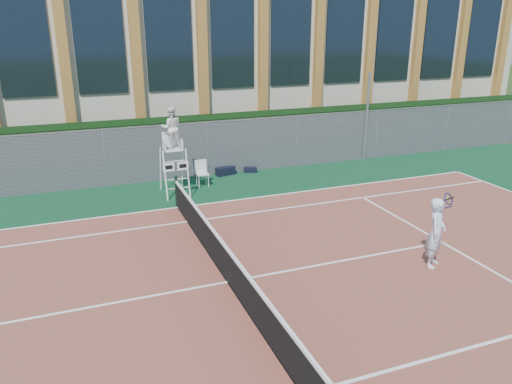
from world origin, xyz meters
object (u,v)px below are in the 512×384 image
object	(u,v)px
umpire_chair	(172,130)
plastic_chair	(202,171)
tennis_player	(436,232)
steel_pole	(367,117)

from	to	relation	value
umpire_chair	plastic_chair	distance (m)	2.20
tennis_player	plastic_chair	bearing A→B (deg)	113.64
umpire_chair	plastic_chair	bearing A→B (deg)	25.94
steel_pole	tennis_player	distance (m)	10.63
steel_pole	umpire_chair	world-z (taller)	steel_pole
tennis_player	umpire_chair	bearing A→B (deg)	121.57
umpire_chair	steel_pole	bearing A→B (deg)	10.30
steel_pole	umpire_chair	xyz separation A→B (m)	(-9.12, -1.66, 0.40)
steel_pole	plastic_chair	size ratio (longest dim) A/B	3.97
umpire_chair	tennis_player	distance (m)	9.59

